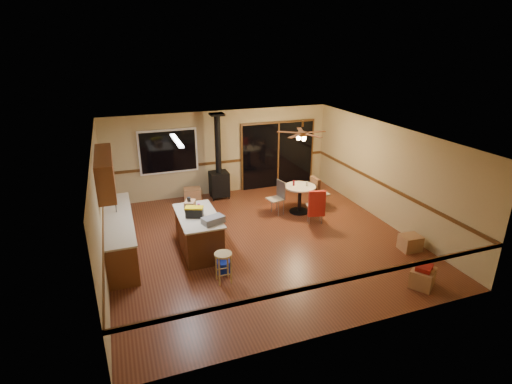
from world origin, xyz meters
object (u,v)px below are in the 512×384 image
bar_stool (224,268)px  blue_bucket (223,267)px  chair_right (316,189)px  chair_left (278,194)px  dining_table (300,194)px  box_corner_b (410,243)px  box_under_window (193,195)px  wood_stove (219,175)px  box_corner_a (423,278)px  toolbox_black (194,213)px  chair_near (317,203)px  toolbox_grey (213,220)px  kitchen_island (199,233)px

bar_stool → blue_bucket: bar_stool is taller
chair_right → blue_bucket: bearing=-145.2°
bar_stool → chair_left: bearing=49.5°
dining_table → box_corner_b: bearing=-62.8°
box_under_window → wood_stove: bearing=-0.3°
box_under_window → box_corner_b: size_ratio=1.12×
bar_stool → box_corner_a: 3.94m
wood_stove → toolbox_black: (-1.38, -3.13, 0.28)m
bar_stool → chair_left: chair_left is taller
chair_left → chair_near: size_ratio=0.74×
toolbox_black → chair_near: 3.33m
chair_right → box_under_window: size_ratio=1.39×
chair_left → box_corner_b: (2.06, -2.97, -0.41)m
box_under_window → chair_near: bearing=-44.8°
blue_bucket → chair_near: 3.28m
toolbox_black → box_corner_b: 5.00m
box_corner_b → toolbox_grey: bearing=165.9°
toolbox_grey → chair_near: size_ratio=0.67×
chair_left → box_corner_b: size_ratio=1.15×
kitchen_island → chair_left: chair_left is taller
chair_near → blue_bucket: bearing=-154.0°
chair_left → box_corner_a: 4.45m
wood_stove → toolbox_black: bearing=-113.9°
kitchen_island → chair_near: (3.19, 0.35, 0.14)m
wood_stove → chair_left: (1.24, -1.71, -0.14)m
chair_right → box_corner_b: chair_right is taller
chair_near → box_corner_b: size_ratio=1.56×
toolbox_grey → bar_stool: 1.10m
bar_stool → dining_table: (2.94, 2.63, 0.21)m
chair_near → box_corner_b: 2.46m
box_corner_a → bar_stool: bearing=157.9°
toolbox_grey → dining_table: 3.42m
bar_stool → box_under_window: size_ratio=1.28×
toolbox_grey → dining_table: toolbox_grey is taller
dining_table → box_corner_a: size_ratio=1.80×
box_under_window → box_corner_b: 6.25m
toolbox_grey → chair_left: size_ratio=0.91×
toolbox_black → bar_stool: toolbox_black is taller
wood_stove → chair_right: wood_stove is taller
kitchen_island → box_under_window: kitchen_island is taller
bar_stool → blue_bucket: size_ratio=2.04×
kitchen_island → bar_stool: (0.19, -1.41, -0.13)m
chair_near → box_corner_a: bearing=-78.6°
bar_stool → box_corner_b: size_ratio=1.43×
toolbox_grey → box_corner_a: 4.39m
kitchen_island → box_corner_b: 4.89m
toolbox_black → chair_left: size_ratio=0.73×
blue_bucket → chair_near: (2.92, 1.42, 0.47)m
kitchen_island → toolbox_black: bearing=-137.1°
toolbox_black → box_corner_a: (3.93, -2.81, -0.82)m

